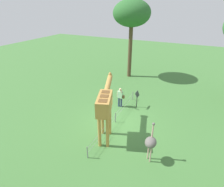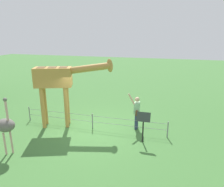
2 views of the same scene
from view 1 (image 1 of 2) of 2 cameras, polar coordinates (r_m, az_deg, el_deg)
The scene contains 7 objects.
ground_plane at distance 12.29m, azimuth 1.74°, elevation -9.28°, with size 60.00×60.00×0.00m, color #427538.
giraffe at distance 9.89m, azimuth -2.18°, elevation -3.24°, with size 3.64×1.67×3.30m.
visitor at distance 13.63m, azimuth 2.67°, elevation -0.90°, with size 0.54×0.58×1.77m.
ostrich at distance 9.22m, azimuth 12.27°, elevation -15.02°, with size 0.70×0.56×2.25m.
tree_northeast at distance 18.76m, azimuth 6.34°, elevation 23.92°, with size 3.64×3.64×7.70m.
info_sign at distance 13.64m, azimuth 8.04°, elevation -0.90°, with size 0.56×0.21×1.32m.
wire_fence at distance 12.10m, azimuth 1.10°, elevation -7.55°, with size 7.05×0.05×0.75m.
Camera 1 is at (-9.12, -3.92, 7.24)m, focal length 28.59 mm.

